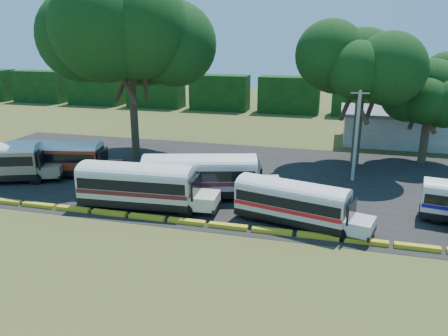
% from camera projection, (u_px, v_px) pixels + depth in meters
% --- Properties ---
extents(ground, '(160.00, 160.00, 0.00)m').
position_uv_depth(ground, '(203.00, 232.00, 29.22)').
color(ground, '#3D4918').
rests_on(ground, ground).
extents(asphalt_strip, '(64.00, 24.00, 0.02)m').
position_uv_depth(asphalt_strip, '(253.00, 178.00, 40.07)').
color(asphalt_strip, black).
rests_on(asphalt_strip, ground).
extents(curb, '(53.70, 0.45, 0.30)m').
position_uv_depth(curb, '(207.00, 224.00, 30.10)').
color(curb, gold).
rests_on(curb, ground).
extents(terminal_building, '(19.00, 9.00, 4.00)m').
position_uv_depth(terminal_building, '(422.00, 128.00, 51.95)').
color(terminal_building, beige).
rests_on(terminal_building, ground).
extents(treeline_backdrop, '(130.00, 4.00, 6.00)m').
position_uv_depth(treeline_backdrop, '(289.00, 95.00, 72.70)').
color(treeline_backdrop, black).
rests_on(treeline_backdrop, ground).
extents(bus_red, '(10.37, 4.37, 3.31)m').
position_uv_depth(bus_red, '(59.00, 156.00, 40.26)').
color(bus_red, black).
rests_on(bus_red, ground).
extents(bus_cream_west, '(10.75, 3.28, 3.49)m').
position_uv_depth(bus_cream_west, '(140.00, 183.00, 32.71)').
color(bus_cream_west, black).
rests_on(bus_cream_west, ground).
extents(bus_cream_east, '(11.30, 5.55, 3.61)m').
position_uv_depth(bus_cream_east, '(203.00, 174.00, 34.74)').
color(bus_cream_east, black).
rests_on(bus_cream_east, ground).
extents(bus_white_red, '(9.72, 4.57, 3.10)m').
position_uv_depth(bus_white_red, '(294.00, 201.00, 29.90)').
color(bus_white_red, black).
rests_on(bus_white_red, ground).
extents(tree_west, '(13.18, 13.18, 17.88)m').
position_uv_depth(tree_west, '(129.00, 31.00, 42.95)').
color(tree_west, '#312618').
rests_on(tree_west, ground).
extents(tree_center, '(8.92, 8.92, 13.36)m').
position_uv_depth(tree_center, '(363.00, 64.00, 41.21)').
color(tree_center, '#312618').
rests_on(tree_center, ground).
extents(tree_east, '(7.45, 7.45, 10.50)m').
position_uv_depth(tree_east, '(431.00, 87.00, 42.68)').
color(tree_east, '#312618').
rests_on(tree_east, ground).
extents(utility_pole, '(1.60, 0.30, 8.30)m').
position_uv_depth(utility_pole, '(356.00, 134.00, 38.29)').
color(utility_pole, '#98968A').
rests_on(utility_pole, ground).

